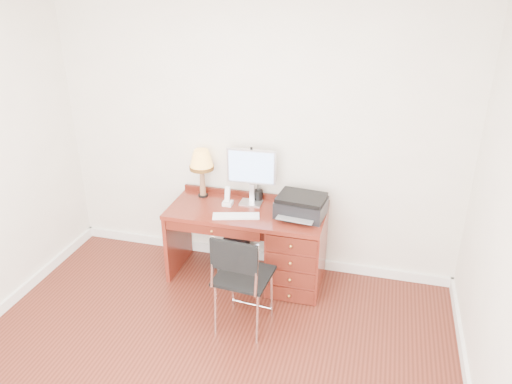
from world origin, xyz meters
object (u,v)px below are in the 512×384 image
(printer, at_px, (301,206))
(chair, at_px, (241,273))
(equipment_box, at_px, (233,256))
(leg_lamp, at_px, (202,163))
(desk, at_px, (279,245))
(monitor, at_px, (252,170))
(phone, at_px, (228,200))

(printer, height_order, chair, printer)
(chair, relative_size, equipment_box, 3.07)
(leg_lamp, bearing_deg, desk, -12.55)
(monitor, xyz_separation_m, equipment_box, (-0.18, -0.08, -0.94))
(leg_lamp, height_order, phone, leg_lamp)
(desk, height_order, phone, phone)
(leg_lamp, bearing_deg, printer, -8.51)
(chair, distance_m, equipment_box, 1.03)
(desk, relative_size, printer, 3.14)
(leg_lamp, distance_m, equipment_box, 1.02)
(desk, bearing_deg, leg_lamp, 167.45)
(monitor, xyz_separation_m, phone, (-0.21, -0.12, -0.29))
(desk, height_order, chair, chair)
(desk, height_order, monitor, monitor)
(phone, xyz_separation_m, chair, (0.38, -0.83, -0.24))
(leg_lamp, height_order, equipment_box, leg_lamp)
(monitor, relative_size, printer, 1.15)
(desk, bearing_deg, chair, -100.71)
(chair, bearing_deg, leg_lamp, 130.22)
(printer, bearing_deg, desk, -164.81)
(desk, distance_m, phone, 0.66)
(chair, bearing_deg, equipment_box, 116.57)
(desk, height_order, leg_lamp, leg_lamp)
(desk, relative_size, monitor, 2.73)
(desk, distance_m, leg_lamp, 1.10)
(desk, xyz_separation_m, equipment_box, (-0.50, 0.10, -0.26))
(printer, xyz_separation_m, leg_lamp, (-1.03, 0.15, 0.27))
(phone, bearing_deg, desk, -5.54)
(monitor, height_order, chair, monitor)
(desk, bearing_deg, phone, 174.35)
(printer, height_order, phone, printer)
(monitor, relative_size, phone, 2.86)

